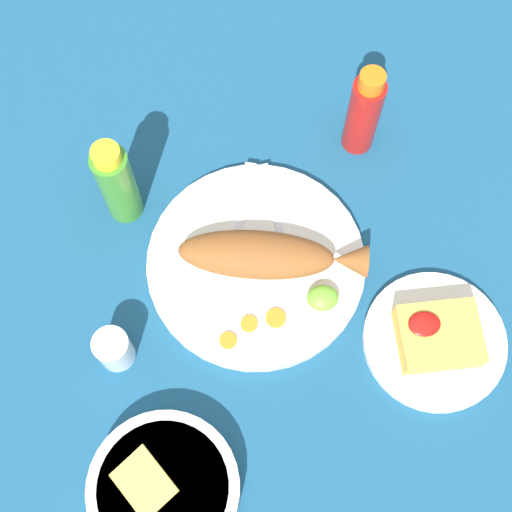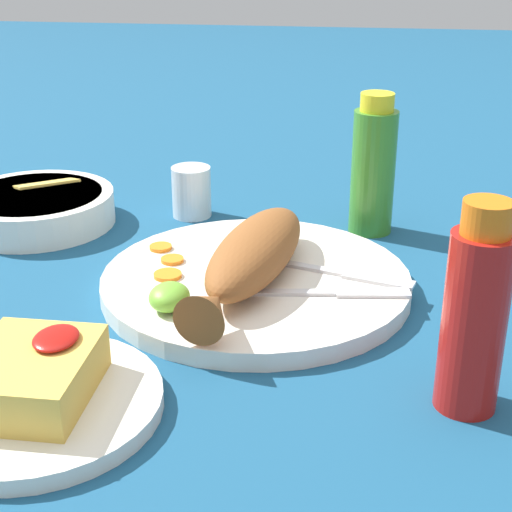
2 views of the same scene
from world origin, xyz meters
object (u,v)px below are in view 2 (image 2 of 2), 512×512
object	(u,v)px
fried_fish	(251,257)
side_plate_fries	(35,404)
fork_far	(326,293)
salt_cup	(192,195)
fork_near	(335,272)
hot_sauce_bottle_green	(373,168)
main_plate	(256,282)
hot_sauce_bottle_red	(475,315)
guacamole_bowl	(35,206)

from	to	relation	value
fried_fish	side_plate_fries	distance (m)	0.26
fried_fish	fork_far	distance (m)	0.08
fried_fish	salt_cup	xyz separation A→B (m)	(0.22, 0.11, -0.02)
fork_far	side_plate_fries	world-z (taller)	fork_far
fork_near	fork_far	bearing A→B (deg)	-81.84
fried_fish	hot_sauce_bottle_green	distance (m)	0.23
hot_sauce_bottle_green	main_plate	bearing A→B (deg)	147.95
main_plate	fork_far	distance (m)	0.08
side_plate_fries	salt_cup	bearing A→B (deg)	-3.97
fried_fish	hot_sauce_bottle_red	world-z (taller)	hot_sauce_bottle_red
hot_sauce_bottle_red	guacamole_bowl	bearing A→B (deg)	55.85
fork_near	guacamole_bowl	world-z (taller)	guacamole_bowl
fork_near	side_plate_fries	distance (m)	0.32
main_plate	hot_sauce_bottle_red	bearing A→B (deg)	-133.35
hot_sauce_bottle_red	guacamole_bowl	xyz separation A→B (m)	(0.32, 0.48, -0.06)
fork_far	fork_near	bearing A→B (deg)	74.56
fried_fish	salt_cup	bearing A→B (deg)	36.26
fork_near	fork_far	size ratio (longest dim) A/B	0.98
main_plate	guacamole_bowl	distance (m)	0.33
fried_fish	side_plate_fries	world-z (taller)	fried_fish
main_plate	salt_cup	world-z (taller)	salt_cup
hot_sauce_bottle_red	guacamole_bowl	world-z (taller)	hot_sauce_bottle_red
fork_far	side_plate_fries	size ratio (longest dim) A/B	0.95
main_plate	fork_near	xyz separation A→B (m)	(0.01, -0.08, 0.01)
main_plate	hot_sauce_bottle_red	world-z (taller)	hot_sauce_bottle_red
hot_sauce_bottle_green	salt_cup	xyz separation A→B (m)	(0.02, 0.22, -0.05)
side_plate_fries	fork_near	bearing A→B (deg)	-41.91
fork_far	guacamole_bowl	distance (m)	0.41
fork_near	hot_sauce_bottle_red	size ratio (longest dim) A/B	1.09
hot_sauce_bottle_green	fork_near	bearing A→B (deg)	168.52
fork_far	salt_cup	world-z (taller)	salt_cup
fried_fish	fork_near	world-z (taller)	fried_fish
main_plate	guacamole_bowl	size ratio (longest dim) A/B	1.63
hot_sauce_bottle_green	side_plate_fries	world-z (taller)	hot_sauce_bottle_green
fried_fish	fork_near	bearing A→B (deg)	-61.79
main_plate	fork_far	size ratio (longest dim) A/B	1.66
hot_sauce_bottle_green	guacamole_bowl	size ratio (longest dim) A/B	0.87
hot_sauce_bottle_red	salt_cup	bearing A→B (deg)	38.02
hot_sauce_bottle_green	side_plate_fries	xyz separation A→B (m)	(-0.41, 0.25, -0.07)
side_plate_fries	fork_far	bearing A→B (deg)	-47.25
main_plate	hot_sauce_bottle_red	distance (m)	0.27
fried_fish	guacamole_bowl	size ratio (longest dim) A/B	1.41
salt_cup	hot_sauce_bottle_red	bearing A→B (deg)	-141.98
fork_near	side_plate_fries	bearing A→B (deg)	-115.61
hot_sauce_bottle_red	side_plate_fries	size ratio (longest dim) A/B	0.86
side_plate_fries	hot_sauce_bottle_green	bearing A→B (deg)	-31.50
fork_near	salt_cup	xyz separation A→B (m)	(0.19, 0.19, 0.01)
side_plate_fries	guacamole_bowl	world-z (taller)	guacamole_bowl
fork_far	salt_cup	size ratio (longest dim) A/B	2.95
hot_sauce_bottle_red	guacamole_bowl	distance (m)	0.58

